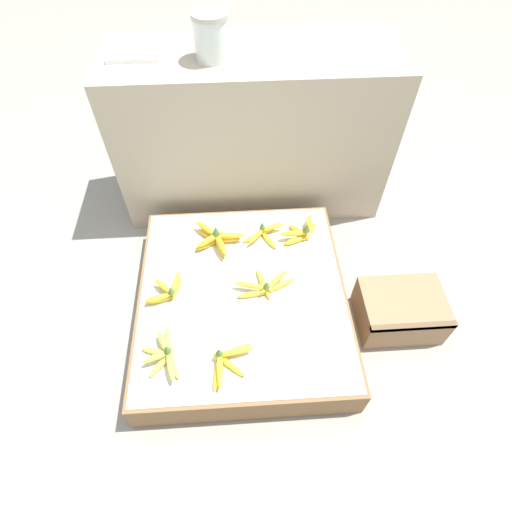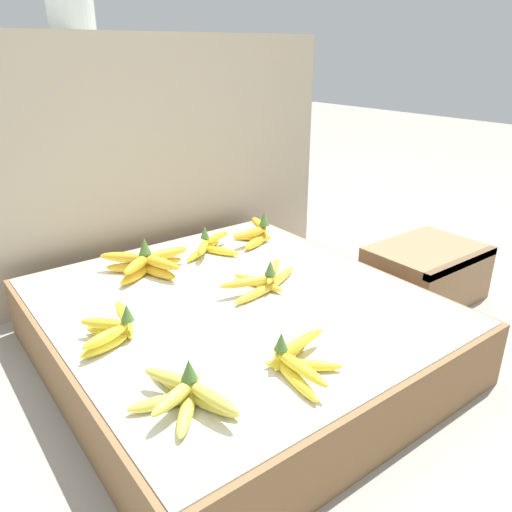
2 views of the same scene
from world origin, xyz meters
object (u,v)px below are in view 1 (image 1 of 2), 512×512
(wooden_crate, at_px, (400,311))
(foam_tray_white, at_px, (134,50))
(glass_jar, at_px, (211,36))
(banana_bunch_back_midright, at_px, (264,233))
(banana_bunch_middle_left, at_px, (167,291))
(banana_bunch_back_midleft, at_px, (216,239))
(banana_bunch_middle_midright, at_px, (265,286))
(banana_bunch_back_right, at_px, (302,232))
(banana_bunch_front_midleft, at_px, (226,361))
(banana_bunch_front_left, at_px, (165,355))

(wooden_crate, bearing_deg, foam_tray_white, 139.89)
(foam_tray_white, bearing_deg, glass_jar, -13.84)
(banana_bunch_back_midright, bearing_deg, banana_bunch_middle_left, -145.35)
(banana_bunch_back_midleft, distance_m, foam_tray_white, 0.90)
(banana_bunch_middle_left, relative_size, banana_bunch_middle_midright, 0.59)
(banana_bunch_back_midleft, distance_m, banana_bunch_back_midright, 0.23)
(banana_bunch_middle_left, distance_m, banana_bunch_middle_midright, 0.43)
(banana_bunch_back_right, height_order, glass_jar, glass_jar)
(banana_bunch_back_midright, bearing_deg, banana_bunch_back_midleft, -172.99)
(banana_bunch_middle_left, relative_size, glass_jar, 0.90)
(banana_bunch_front_midleft, distance_m, banana_bunch_middle_left, 0.42)
(banana_bunch_middle_left, bearing_deg, banana_bunch_back_right, 25.44)
(banana_bunch_middle_midright, xyz_separation_m, glass_jar, (-0.18, 0.76, 0.72))
(banana_bunch_front_left, bearing_deg, banana_bunch_back_midleft, 70.88)
(banana_bunch_back_midright, height_order, glass_jar, glass_jar)
(wooden_crate, relative_size, banana_bunch_front_left, 1.49)
(banana_bunch_front_left, distance_m, glass_jar, 1.30)
(banana_bunch_middle_left, relative_size, banana_bunch_back_midleft, 0.67)
(banana_bunch_middle_left, bearing_deg, foam_tray_white, 96.26)
(wooden_crate, relative_size, banana_bunch_back_midright, 1.72)
(banana_bunch_back_midleft, xyz_separation_m, banana_bunch_back_midright, (0.23, 0.03, -0.01))
(wooden_crate, relative_size, banana_bunch_front_midleft, 1.86)
(banana_bunch_front_midleft, relative_size, foam_tray_white, 0.89)
(banana_bunch_back_midright, height_order, banana_bunch_back_right, banana_bunch_back_right)
(banana_bunch_back_midright, relative_size, glass_jar, 1.15)
(banana_bunch_front_left, relative_size, banana_bunch_middle_left, 1.48)
(banana_bunch_middle_midright, relative_size, foam_tray_white, 1.26)
(banana_bunch_front_midleft, xyz_separation_m, banana_bunch_back_midleft, (-0.04, 0.61, 0.01))
(banana_bunch_back_midleft, height_order, banana_bunch_back_right, banana_bunch_back_midleft)
(banana_bunch_middle_left, relative_size, banana_bunch_back_right, 0.82)
(banana_bunch_front_midleft, distance_m, foam_tray_white, 1.38)
(banana_bunch_back_midright, height_order, foam_tray_white, foam_tray_white)
(banana_bunch_front_left, height_order, banana_bunch_middle_midright, banana_bunch_front_left)
(banana_bunch_front_midleft, distance_m, banana_bunch_back_midright, 0.67)
(banana_bunch_back_midright, distance_m, foam_tray_white, 0.99)
(banana_bunch_middle_left, xyz_separation_m, banana_bunch_back_midleft, (0.21, 0.28, 0.00))
(glass_jar, bearing_deg, banana_bunch_back_midright, -66.59)
(wooden_crate, distance_m, banana_bunch_back_midleft, 0.90)
(banana_bunch_middle_left, distance_m, foam_tray_white, 1.06)
(banana_bunch_front_midleft, xyz_separation_m, banana_bunch_back_midright, (0.19, 0.64, 0.00))
(banana_bunch_back_midright, bearing_deg, wooden_crate, -34.97)
(banana_bunch_middle_midright, relative_size, banana_bunch_back_right, 1.38)
(foam_tray_white, bearing_deg, wooden_crate, -40.11)
(banana_bunch_back_midleft, height_order, foam_tray_white, foam_tray_white)
(wooden_crate, distance_m, banana_bunch_front_midleft, 0.82)
(banana_bunch_front_midleft, xyz_separation_m, foam_tray_white, (-0.34, 1.18, 0.64))
(banana_bunch_front_left, relative_size, foam_tray_white, 1.11)
(foam_tray_white, bearing_deg, banana_bunch_front_midleft, -73.75)
(banana_bunch_front_midleft, bearing_deg, banana_bunch_middle_left, 126.93)
(banana_bunch_back_midleft, height_order, glass_jar, glass_jar)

